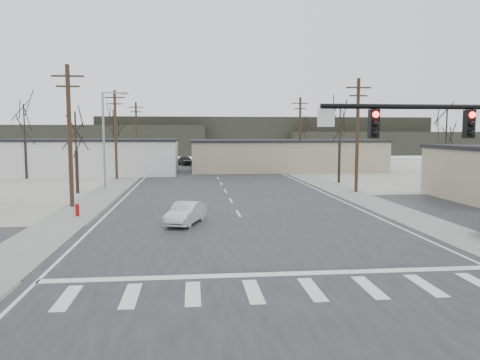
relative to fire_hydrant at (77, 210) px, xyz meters
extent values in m
plane|color=silver|center=(10.20, -8.00, -0.45)|extent=(140.00, 140.00, 0.00)
cube|color=black|center=(10.20, 7.00, -0.43)|extent=(18.00, 110.00, 0.05)
cube|color=black|center=(10.20, -8.00, -0.43)|extent=(90.00, 10.00, 0.04)
cube|color=gray|center=(-0.40, 12.00, -0.42)|extent=(3.00, 90.00, 0.06)
cube|color=gray|center=(20.80, 12.00, -0.42)|extent=(3.00, 90.00, 0.06)
cylinder|color=black|center=(15.80, -14.20, 5.75)|extent=(8.40, 0.18, 0.18)
cube|color=black|center=(17.00, -14.20, 5.15)|extent=(0.32, 0.30, 1.00)
cube|color=black|center=(13.50, -14.20, 5.15)|extent=(0.32, 0.30, 1.00)
sphere|color=#FF0C05|center=(17.00, -14.37, 5.47)|extent=(0.22, 0.22, 0.22)
sphere|color=#FF0C05|center=(13.50, -14.37, 5.47)|extent=(0.22, 0.22, 0.22)
cube|color=silver|center=(11.80, -14.20, 5.35)|extent=(0.60, 0.04, 0.60)
cylinder|color=#A50C0C|center=(0.00, 0.00, -0.10)|extent=(0.24, 0.24, 0.70)
sphere|color=#A50C0C|center=(0.00, 0.00, 0.30)|extent=(0.24, 0.24, 0.24)
cube|color=silver|center=(-5.80, 32.00, 1.65)|extent=(22.00, 12.00, 4.20)
cube|color=black|center=(-5.80, 32.00, 3.90)|extent=(22.30, 12.30, 0.30)
cube|color=tan|center=(20.20, 36.00, 1.55)|extent=(26.00, 14.00, 4.00)
cube|color=black|center=(20.20, 36.00, 3.70)|extent=(26.30, 14.30, 0.30)
cylinder|color=#412C1E|center=(-1.30, 4.00, 4.55)|extent=(0.30, 0.30, 10.00)
cube|color=#412C1E|center=(-1.30, 4.00, 8.75)|extent=(2.20, 0.12, 0.12)
cube|color=#412C1E|center=(-1.30, 4.00, 8.05)|extent=(1.60, 0.12, 0.12)
cylinder|color=#412C1E|center=(-1.30, 24.00, 4.55)|extent=(0.30, 0.30, 10.00)
cube|color=#412C1E|center=(-1.30, 24.00, 8.75)|extent=(2.20, 0.12, 0.12)
cube|color=#412C1E|center=(-1.30, 24.00, 8.05)|extent=(1.60, 0.12, 0.12)
cylinder|color=#412C1E|center=(-1.30, 44.00, 4.55)|extent=(0.30, 0.30, 10.00)
cube|color=#412C1E|center=(-1.30, 44.00, 8.75)|extent=(2.20, 0.12, 0.12)
cube|color=#412C1E|center=(-1.30, 44.00, 8.05)|extent=(1.60, 0.12, 0.12)
cylinder|color=#412C1E|center=(21.70, 10.00, 4.55)|extent=(0.30, 0.30, 10.00)
cube|color=#412C1E|center=(21.70, 10.00, 8.75)|extent=(2.20, 0.12, 0.12)
cube|color=#412C1E|center=(21.70, 10.00, 8.05)|extent=(1.60, 0.12, 0.12)
cylinder|color=#412C1E|center=(21.70, 32.00, 4.55)|extent=(0.30, 0.30, 10.00)
cube|color=#412C1E|center=(21.70, 32.00, 8.75)|extent=(2.20, 0.12, 0.12)
cube|color=#412C1E|center=(21.70, 32.00, 8.05)|extent=(1.60, 0.12, 0.12)
cylinder|color=gray|center=(-0.80, 14.00, 4.05)|extent=(0.20, 0.20, 9.00)
cylinder|color=gray|center=(0.20, 14.00, 8.45)|extent=(2.00, 0.12, 0.12)
cube|color=gray|center=(1.20, 14.00, 8.40)|extent=(0.60, 0.25, 0.18)
cylinder|color=black|center=(-2.80, 12.00, 1.42)|extent=(0.28, 0.28, 3.75)
cylinder|color=black|center=(-2.80, 12.00, 4.80)|extent=(0.14, 0.14, 3.75)
cylinder|color=black|center=(22.70, 18.00, 1.67)|extent=(0.28, 0.28, 4.25)
cylinder|color=black|center=(22.70, 18.00, 5.50)|extent=(0.14, 0.14, 4.25)
cylinder|color=black|center=(-3.80, 38.00, 1.80)|extent=(0.28, 0.28, 4.50)
cylinder|color=black|center=(-3.80, 38.00, 5.85)|extent=(0.14, 0.14, 4.50)
cylinder|color=black|center=(25.20, 44.00, 1.55)|extent=(0.28, 0.28, 4.00)
cylinder|color=black|center=(25.20, 44.00, 5.15)|extent=(0.14, 0.14, 4.00)
cylinder|color=black|center=(32.20, 14.00, 1.55)|extent=(0.28, 0.28, 4.00)
cylinder|color=black|center=(32.20, 14.00, 5.15)|extent=(0.14, 0.14, 4.00)
cylinder|color=black|center=(-11.80, 26.00, 1.80)|extent=(0.28, 0.28, 4.50)
cylinder|color=black|center=(-11.80, 26.00, 5.85)|extent=(0.14, 0.14, 4.50)
cube|color=#333026|center=(-24.80, 84.00, 3.05)|extent=(70.00, 18.00, 7.00)
cube|color=#333026|center=(25.20, 88.00, 4.05)|extent=(80.00, 18.00, 9.00)
cube|color=#333026|center=(60.20, 82.00, 2.30)|extent=(60.00, 18.00, 5.50)
imported|color=#AFB6BA|center=(6.81, -3.13, 0.22)|extent=(2.49, 4.04, 1.26)
imported|color=black|center=(10.55, 42.64, 0.27)|extent=(3.60, 5.02, 1.35)
imported|color=black|center=(6.18, 46.39, 0.34)|extent=(3.01, 4.72, 1.50)
camera|label=1|loc=(7.21, -29.94, 4.85)|focal=35.00mm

